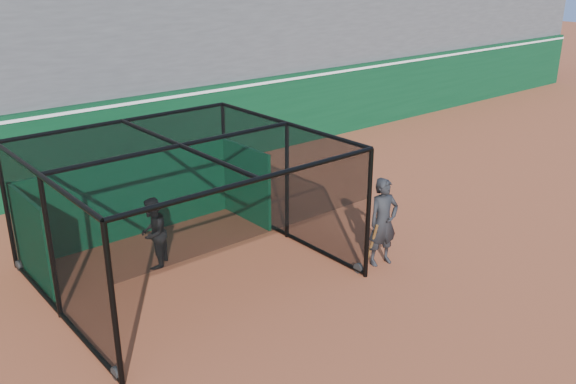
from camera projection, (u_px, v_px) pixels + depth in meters
ground at (312, 302)px, 11.57m from camera, size 120.00×120.00×0.00m
outfield_wall at (112, 142)px, 17.21m from camera, size 50.00×0.50×2.50m
grandstand at (48, 16)px, 18.79m from camera, size 50.00×7.85×8.95m
batting_cage at (184, 211)px, 12.24m from camera, size 5.46×5.12×2.74m
batter at (153, 233)px, 12.68m from camera, size 0.94×0.93×1.53m
on_deck_player at (383, 222)px, 12.74m from camera, size 0.78×0.59×1.91m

